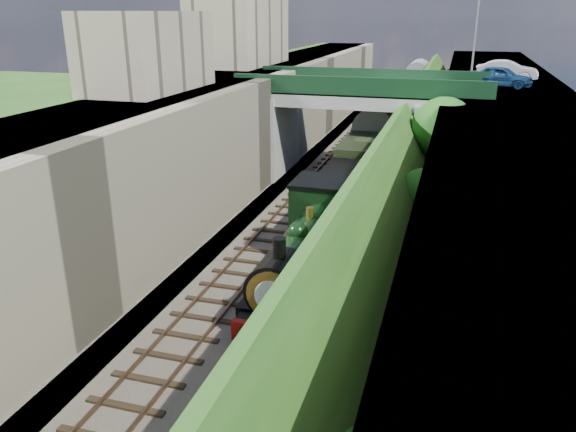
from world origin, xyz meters
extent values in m
plane|color=#1E4714|center=(0.00, 0.00, 0.00)|extent=(160.00, 160.00, 0.00)
cube|color=#473F38|center=(0.00, 20.00, 0.10)|extent=(10.00, 90.00, 0.20)
cube|color=#756B56|center=(-5.50, 20.00, 3.50)|extent=(1.00, 90.00, 7.00)
cube|color=#262628|center=(-9.00, 20.00, 3.50)|extent=(6.00, 90.00, 7.00)
cube|color=#262628|center=(9.50, 20.00, 3.12)|extent=(8.00, 90.00, 6.25)
cube|color=#1E4714|center=(5.00, 20.00, 2.70)|extent=(4.02, 90.00, 6.36)
sphere|color=#194C14|center=(6.07, 1.03, 4.63)|extent=(1.37, 1.37, 1.37)
sphere|color=#194C14|center=(4.47, 4.78, 2.04)|extent=(1.27, 1.27, 1.27)
sphere|color=#194C14|center=(4.44, 7.57, 2.00)|extent=(1.39, 1.39, 1.39)
sphere|color=#194C14|center=(5.33, 10.93, 3.43)|extent=(2.26, 2.26, 2.26)
sphere|color=#194C14|center=(4.03, 13.54, 1.32)|extent=(1.41, 1.41, 1.41)
sphere|color=#194C14|center=(6.06, 16.63, 4.63)|extent=(1.29, 1.29, 1.29)
sphere|color=#194C14|center=(3.65, 19.95, 0.70)|extent=(2.21, 2.21, 2.21)
sphere|color=#194C14|center=(4.11, 23.86, 1.46)|extent=(1.81, 1.81, 1.81)
sphere|color=#194C14|center=(5.40, 25.51, 3.55)|extent=(1.35, 1.35, 1.35)
sphere|color=#194C14|center=(4.75, 29.93, 2.49)|extent=(1.41, 1.41, 1.41)
sphere|color=#194C14|center=(4.00, 32.38, 1.27)|extent=(1.23, 1.23, 1.23)
sphere|color=#194C14|center=(6.12, 35.98, 4.72)|extent=(2.18, 2.18, 2.18)
sphere|color=#194C14|center=(6.05, 37.55, 4.60)|extent=(1.92, 1.92, 1.92)
sphere|color=#194C14|center=(5.33, 40.79, 3.43)|extent=(1.75, 1.75, 1.75)
sphere|color=#194C14|center=(5.72, 43.26, 4.07)|extent=(1.63, 1.63, 1.63)
sphere|color=#194C14|center=(4.70, 47.67, 2.41)|extent=(2.37, 2.37, 2.37)
sphere|color=#194C14|center=(5.05, 49.84, 2.98)|extent=(2.18, 2.18, 2.18)
sphere|color=#194C14|center=(5.37, 53.39, 3.49)|extent=(1.99, 1.99, 1.99)
sphere|color=#194C14|center=(5.91, 56.43, 4.37)|extent=(1.69, 1.69, 1.69)
sphere|color=#194C14|center=(5.39, 58.64, 3.53)|extent=(1.96, 1.96, 1.96)
sphere|color=#194C14|center=(5.05, 61.07, 2.99)|extent=(1.68, 1.68, 1.68)
sphere|color=#194C14|center=(5.90, 64.85, 4.36)|extent=(1.24, 1.24, 1.24)
cube|color=black|center=(-2.00, 20.00, 0.24)|extent=(2.50, 90.00, 0.07)
cube|color=brown|center=(-2.72, 20.00, 0.33)|extent=(0.08, 90.00, 0.14)
cube|color=brown|center=(-1.28, 20.00, 0.33)|extent=(0.08, 90.00, 0.14)
cube|color=black|center=(1.20, 20.00, 0.24)|extent=(2.50, 90.00, 0.07)
cube|color=brown|center=(0.48, 20.00, 0.33)|extent=(0.08, 90.00, 0.14)
cube|color=brown|center=(1.92, 20.00, 0.33)|extent=(0.08, 90.00, 0.14)
cube|color=gray|center=(0.50, 24.00, 5.70)|extent=(16.00, 6.00, 0.90)
cube|color=#14371D|center=(0.50, 21.15, 6.65)|extent=(16.00, 0.30, 1.20)
cube|color=#14371D|center=(0.50, 26.85, 6.65)|extent=(16.00, 0.30, 1.20)
cube|color=gray|center=(-5.50, 24.00, 2.85)|extent=(1.40, 6.40, 5.70)
cube|color=gray|center=(5.20, 24.00, 2.85)|extent=(2.40, 6.40, 5.70)
cube|color=gray|center=(-10.50, 30.00, 10.00)|extent=(5.00, 10.00, 6.00)
cube|color=gray|center=(-9.50, 14.00, 9.00)|extent=(4.00, 8.00, 4.00)
cylinder|color=black|center=(5.80, 18.91, 2.20)|extent=(0.30, 0.30, 4.40)
sphere|color=#194C14|center=(5.80, 18.91, 4.80)|extent=(3.60, 3.60, 3.60)
sphere|color=#194C14|center=(6.30, 19.71, 4.20)|extent=(2.40, 2.40, 2.40)
cylinder|color=gray|center=(7.23, 32.15, 9.25)|extent=(0.14, 0.14, 6.00)
imported|color=navy|center=(9.04, 27.16, 6.93)|extent=(4.30, 2.70, 1.36)
imported|color=#B9B9BF|center=(9.69, 31.55, 6.96)|extent=(4.42, 1.90, 1.42)
cube|color=black|center=(1.20, 5.95, 0.50)|extent=(2.40, 8.40, 0.60)
cube|color=black|center=(1.20, 6.95, 1.05)|extent=(2.70, 10.00, 0.35)
cube|color=maroon|center=(1.20, 1.85, 0.95)|extent=(2.70, 0.25, 0.70)
cylinder|color=black|center=(1.20, 6.15, 2.35)|extent=(1.90, 5.60, 1.90)
cylinder|color=black|center=(1.20, 2.85, 2.35)|extent=(1.96, 1.80, 1.96)
cylinder|color=white|center=(1.20, 1.87, 2.35)|extent=(1.10, 0.05, 1.10)
cylinder|color=black|center=(1.20, 2.85, 3.55)|extent=(0.44, 0.44, 0.90)
sphere|color=black|center=(1.20, 5.15, 3.35)|extent=(0.76, 0.76, 0.76)
cylinder|color=#A57F33|center=(1.20, 6.95, 3.45)|extent=(0.32, 0.32, 0.50)
cube|color=black|center=(1.20, 9.75, 2.50)|extent=(2.75, 2.40, 2.80)
cube|color=black|center=(1.20, 9.75, 3.95)|extent=(2.85, 2.50, 0.15)
cube|color=black|center=(-0.05, 3.35, 0.85)|extent=(0.60, 1.40, 0.90)
cube|color=black|center=(2.45, 3.35, 0.85)|extent=(0.60, 1.40, 0.90)
cube|color=black|center=(1.20, 14.15, 0.45)|extent=(2.30, 6.00, 0.50)
cube|color=black|center=(1.20, 14.15, 0.70)|extent=(2.60, 6.00, 0.50)
cube|color=black|center=(1.20, 14.15, 1.90)|extent=(2.70, 6.00, 2.40)
cube|color=black|center=(1.20, 14.15, 3.15)|extent=(2.50, 5.60, 0.20)
cube|color=black|center=(1.20, 26.75, 0.40)|extent=(2.30, 17.00, 0.40)
cube|color=black|center=(1.20, 26.75, 0.65)|extent=(2.50, 17.00, 0.50)
cube|color=black|center=(1.20, 26.75, 2.15)|extent=(2.80, 18.00, 2.70)
cube|color=slate|center=(1.20, 26.75, 3.65)|extent=(2.90, 18.00, 0.50)
cube|color=black|center=(1.20, 45.55, 0.40)|extent=(2.30, 17.00, 0.40)
cube|color=black|center=(1.20, 45.55, 0.65)|extent=(2.50, 17.00, 0.50)
cube|color=black|center=(1.20, 45.55, 2.15)|extent=(2.80, 18.00, 2.70)
cube|color=slate|center=(1.20, 45.55, 3.65)|extent=(2.90, 18.00, 0.50)
cube|color=black|center=(1.20, 64.35, 0.40)|extent=(2.30, 17.00, 0.40)
cube|color=black|center=(1.20, 64.35, 0.65)|extent=(2.50, 17.00, 0.50)
cube|color=black|center=(1.20, 64.35, 2.15)|extent=(2.80, 18.00, 2.70)
cube|color=slate|center=(1.20, 64.35, 3.65)|extent=(2.90, 18.00, 0.50)
camera|label=1|loc=(6.30, -13.34, 10.95)|focal=35.00mm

